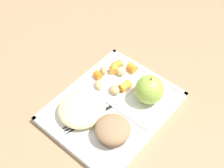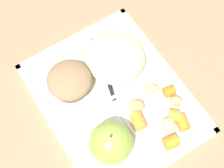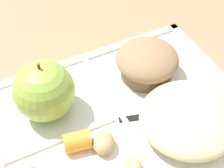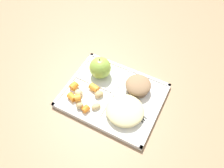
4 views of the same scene
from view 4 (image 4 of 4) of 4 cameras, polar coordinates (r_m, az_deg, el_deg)
ground at (r=0.85m, az=0.26°, el=-3.31°), size 6.00×6.00×0.00m
lunch_tray at (r=0.84m, az=0.24°, el=-3.00°), size 0.36×0.29×0.02m
green_apple at (r=0.86m, az=-3.04°, el=4.17°), size 0.08×0.08×0.09m
bran_muffin at (r=0.83m, az=6.67°, el=-0.47°), size 0.09×0.09×0.05m
carrot_slice_diagonal at (r=0.83m, az=-10.21°, el=-3.28°), size 0.04×0.03×0.02m
carrot_slice_near_corner at (r=0.84m, az=-4.59°, el=-0.94°), size 0.04×0.03×0.03m
carrot_slice_center at (r=0.85m, az=-9.69°, el=-0.55°), size 0.03×0.03×0.03m
carrot_slice_small at (r=0.82m, az=-8.75°, el=-3.56°), size 0.03×0.03×0.03m
carrot_slice_back at (r=0.80m, az=-6.73°, el=-6.34°), size 0.03×0.03×0.02m
potato_chunk_wedge at (r=0.83m, az=-8.50°, el=-2.24°), size 0.03×0.03×0.03m
potato_chunk_small at (r=0.80m, az=-8.21°, el=-5.51°), size 0.03×0.03×0.02m
potato_chunk_large at (r=0.83m, az=-3.35°, el=-2.58°), size 0.04×0.04×0.02m
potato_chunk_golden at (r=0.80m, az=-4.10°, el=-5.70°), size 0.04×0.04×0.02m
egg_noodle_pile at (r=0.78m, az=3.31°, el=-6.70°), size 0.14×0.13×0.04m
meatball_side at (r=0.79m, az=2.76°, el=-6.31°), size 0.03×0.03×0.03m
meatball_center at (r=0.78m, az=3.64°, el=-6.92°), size 0.04×0.04×0.04m
plastic_fork at (r=0.81m, az=4.70°, el=-6.30°), size 0.16×0.06×0.00m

